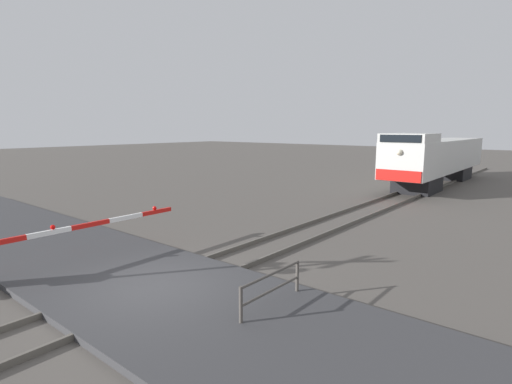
% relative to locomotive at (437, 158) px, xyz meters
% --- Properties ---
extents(ground_plane, '(160.00, 160.00, 0.00)m').
position_rel_locomotive_xyz_m(ground_plane, '(0.00, -24.63, -1.99)').
color(ground_plane, '#514C47').
extents(rail_track_left, '(0.08, 80.00, 0.15)m').
position_rel_locomotive_xyz_m(rail_track_left, '(-0.72, -24.63, -1.91)').
color(rail_track_left, '#59544C').
rests_on(rail_track_left, ground_plane).
extents(rail_track_right, '(0.08, 80.00, 0.15)m').
position_rel_locomotive_xyz_m(rail_track_right, '(0.72, -24.63, -1.91)').
color(rail_track_right, '#59544C').
rests_on(rail_track_right, ground_plane).
extents(road_surface, '(36.00, 4.86, 0.17)m').
position_rel_locomotive_xyz_m(road_surface, '(0.00, -24.63, -1.90)').
color(road_surface, '#38383A').
rests_on(road_surface, ground_plane).
extents(locomotive, '(2.75, 16.06, 3.79)m').
position_rel_locomotive_xyz_m(locomotive, '(0.00, 0.00, 0.00)').
color(locomotive, black).
rests_on(locomotive, ground_plane).
extents(crossing_gate, '(0.36, 6.93, 1.38)m').
position_rel_locomotive_xyz_m(crossing_gate, '(-3.49, -26.67, -1.11)').
color(crossing_gate, silver).
rests_on(crossing_gate, ground_plane).
extents(guard_railing, '(0.08, 2.16, 0.95)m').
position_rel_locomotive_xyz_m(guard_railing, '(3.00, -23.62, -1.38)').
color(guard_railing, '#4C4742').
rests_on(guard_railing, ground_plane).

